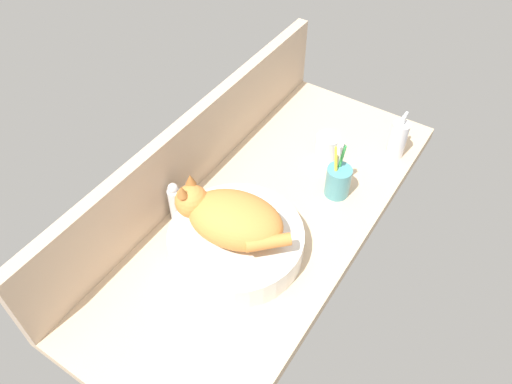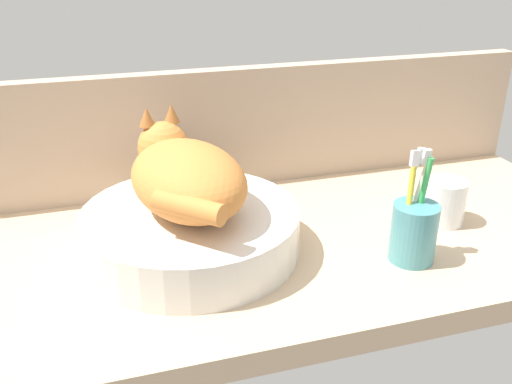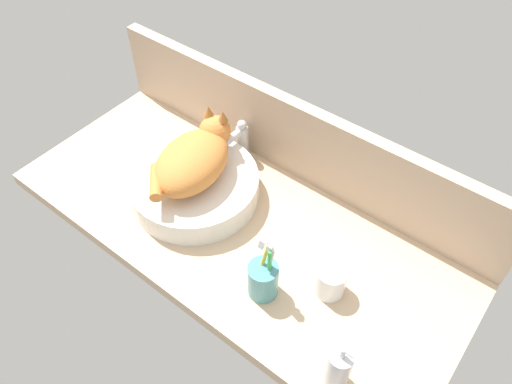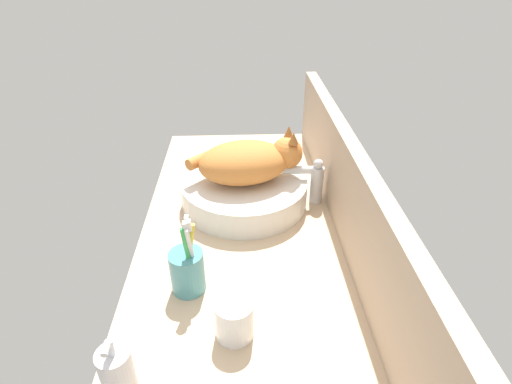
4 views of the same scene
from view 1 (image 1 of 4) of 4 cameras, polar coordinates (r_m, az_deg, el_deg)
The scene contains 8 objects.
ground_plane at distance 144.17cm, azimuth 1.22°, elevation -3.11°, with size 125.77×54.37×4.00cm, color #D1B28E.
backsplash_panel at distance 144.63cm, azimuth -7.25°, elevation 4.76°, with size 125.77×3.60×24.30cm, color tan.
sink_basin at distance 132.00cm, azimuth -2.35°, elevation -5.67°, with size 35.52×35.52×7.51cm, color silver.
cat at distance 124.91cm, azimuth -3.06°, elevation -2.86°, with size 21.13×32.27×14.00cm.
faucet at distance 137.62cm, azimuth -8.90°, elevation -1.14°, with size 3.60×11.82×13.60cm.
soap_dispenser at distance 161.94cm, azimuth 15.92°, elevation 5.81°, with size 5.30×5.30×15.73cm.
toothbrush_cup at distance 146.36cm, azimuth 9.34°, elevation 1.34°, with size 7.32×7.32×18.71cm.
water_glass at distance 158.49cm, azimuth 8.11°, elevation 5.03°, with size 7.35×7.35×8.16cm.
Camera 1 is at (-78.74, -47.78, 108.91)cm, focal length 35.00 mm.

